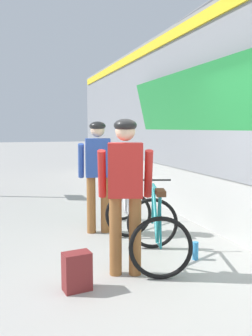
# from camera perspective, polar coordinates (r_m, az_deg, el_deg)

# --- Properties ---
(ground_plane) EXTENTS (80.00, 80.00, 0.00)m
(ground_plane) POSITION_cam_1_polar(r_m,az_deg,el_deg) (4.26, 3.06, -16.59)
(ground_plane) COLOR #A09E99
(cyclist_near_in_blue) EXTENTS (0.65, 0.38, 1.76)m
(cyclist_near_in_blue) POSITION_cam_1_polar(r_m,az_deg,el_deg) (5.63, -4.51, 0.18)
(cyclist_near_in_blue) COLOR #935B2D
(cyclist_near_in_blue) RESTS_ON ground
(cyclist_far_in_red) EXTENTS (0.66, 0.43, 1.76)m
(cyclist_far_in_red) POSITION_cam_1_polar(r_m,az_deg,el_deg) (3.97, -0.11, -2.41)
(cyclist_far_in_red) COLOR #935B2D
(cyclist_far_in_red) RESTS_ON ground
(bicycle_near_silver) EXTENTS (0.91, 1.19, 0.99)m
(bicycle_near_silver) POSITION_cam_1_polar(r_m,az_deg,el_deg) (5.96, -0.19, -5.80)
(bicycle_near_silver) COLOR black
(bicycle_near_silver) RESTS_ON ground
(bicycle_far_teal) EXTENTS (1.00, 1.23, 0.99)m
(bicycle_far_teal) POSITION_cam_1_polar(r_m,az_deg,el_deg) (4.49, 4.83, -9.93)
(bicycle_far_teal) COLOR black
(bicycle_far_teal) RESTS_ON ground
(backpack_on_platform) EXTENTS (0.30, 0.22, 0.40)m
(backpack_on_platform) POSITION_cam_1_polar(r_m,az_deg,el_deg) (3.85, -7.82, -16.02)
(backpack_on_platform) COLOR maroon
(backpack_on_platform) RESTS_ON ground
(water_bottle_near_the_bikes) EXTENTS (0.08, 0.08, 0.23)m
(water_bottle_near_the_bikes) POSITION_cam_1_polar(r_m,az_deg,el_deg) (4.73, 11.00, -12.81)
(water_bottle_near_the_bikes) COLOR #338CCC
(water_bottle_near_the_bikes) RESTS_ON ground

